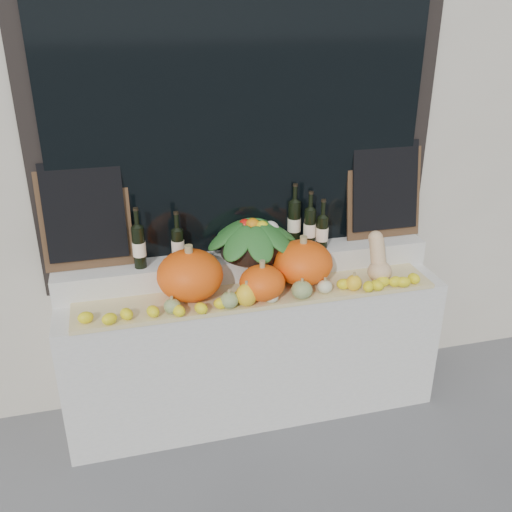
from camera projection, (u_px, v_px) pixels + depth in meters
storefront_facade at (223, 36)px, 3.49m from camera, size 7.00×0.94×4.50m
display_sill at (253, 349)px, 3.61m from camera, size 2.30×0.55×0.88m
rear_tier at (247, 265)px, 3.52m from camera, size 2.30×0.25×0.16m
straw_bedding at (258, 295)px, 3.31m from camera, size 2.10×0.32×0.02m
pumpkin_left at (190, 275)px, 3.20m from camera, size 0.46×0.46×0.28m
pumpkin_right at (303, 262)px, 3.38m from camera, size 0.45×0.45×0.26m
pumpkin_center at (262, 283)px, 3.21m from camera, size 0.26×0.26×0.20m
butternut_squash at (378, 261)px, 3.42m from camera, size 0.14×0.21×0.29m
decorative_gourds at (270, 293)px, 3.19m from camera, size 1.15×0.14×0.15m
lemon_heap at (263, 297)px, 3.19m from camera, size 2.20×0.16×0.06m
produce_bowl at (253, 236)px, 3.43m from camera, size 0.59×0.59×0.24m
wine_bottle_far_left at (139, 246)px, 3.26m from camera, size 0.08×0.08×0.36m
wine_bottle_near_left at (178, 244)px, 3.35m from camera, size 0.08×0.08×0.31m
wine_bottle_tall at (294, 222)px, 3.56m from camera, size 0.08×0.08×0.40m
wine_bottle_near_right at (310, 227)px, 3.52m from camera, size 0.08×0.08×0.36m
wine_bottle_far_right at (322, 232)px, 3.52m from camera, size 0.08×0.08×0.32m
chalkboard_left at (85, 213)px, 3.20m from camera, size 0.50×0.13×0.61m
chalkboard_right at (385, 188)px, 3.62m from camera, size 0.50×0.13×0.61m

